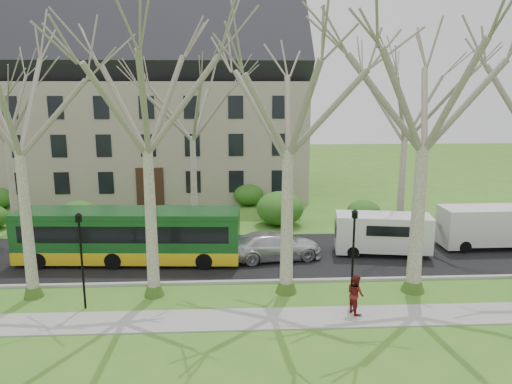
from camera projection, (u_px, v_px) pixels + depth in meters
ground at (220, 296)px, 23.54m from camera, size 120.00×120.00×0.00m
sidewalk at (219, 320)px, 21.09m from camera, size 70.00×2.00×0.06m
road at (222, 256)px, 28.90m from camera, size 80.00×8.00×0.06m
curb at (221, 282)px, 24.99m from camera, size 80.00×0.25×0.14m
building at (157, 104)px, 44.95m from camera, size 26.50×12.20×16.00m
tree_row_verge at (218, 148)px, 22.35m from camera, size 49.00×7.00×14.00m
tree_row_far at (202, 143)px, 32.94m from camera, size 33.00×7.00×12.00m
lamp_row at (219, 251)px, 22.02m from camera, size 36.22×0.22×4.30m
hedges at (160, 206)px, 36.75m from camera, size 30.60×8.60×2.00m
bus_follow at (129, 235)px, 27.63m from camera, size 12.35×3.27×3.05m
sedan at (275, 246)px, 28.26m from camera, size 5.62×3.02×1.55m
van_a at (383, 234)px, 28.97m from camera, size 5.64×2.80×2.35m
van_b at (488, 227)px, 30.14m from camera, size 5.74×2.12×2.50m
pedestrian_b at (356, 294)px, 21.52m from camera, size 0.88×1.00×1.73m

